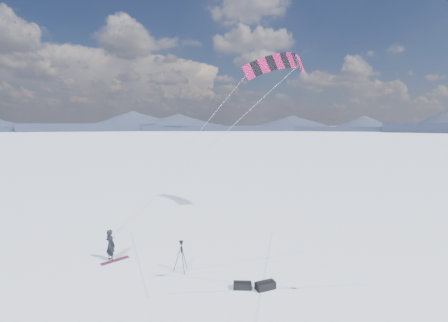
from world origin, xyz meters
TOP-DOWN VIEW (x-y plane):
  - ground at (0.00, 0.00)m, footprint 1800.00×1800.00m
  - horizon_hills at (-0.00, -0.00)m, footprint 704.00×704.42m
  - snow_tracks at (-1.44, -0.32)m, footprint 13.93×10.25m
  - snowkiter at (-2.32, 4.06)m, footprint 0.61×0.72m
  - snowboard at (-2.15, 3.86)m, footprint 1.52×0.60m
  - tripod at (0.34, 0.94)m, footprint 0.73×0.66m
  - gear_bag_a at (2.79, -2.48)m, footprint 0.91×0.51m
  - gear_bag_b at (1.95, -1.95)m, footprint 0.87×0.75m
  - power_kite at (10.71, 6.70)m, footprint 14.26×5.51m

SIDE VIEW (x-z plane):
  - ground at x=0.00m, z-range 0.00..0.00m
  - snowkiter at x=-2.32m, z-range -0.83..0.83m
  - snow_tracks at x=-1.44m, z-range 0.00..0.01m
  - snowboard at x=-2.15m, z-range 0.00..0.04m
  - gear_bag_b at x=1.95m, z-range -0.02..0.34m
  - gear_bag_a at x=2.79m, z-range -0.02..0.36m
  - tripod at x=0.34m, z-range 0.22..1.78m
  - horizon_hills at x=0.00m, z-range -0.74..8.49m
  - power_kite at x=10.71m, z-range 5.91..17.17m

